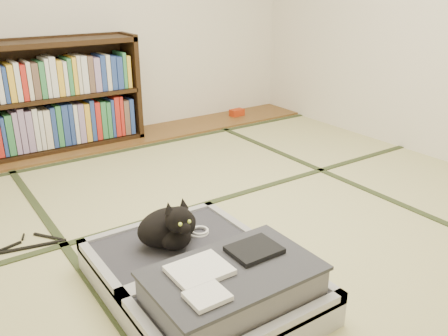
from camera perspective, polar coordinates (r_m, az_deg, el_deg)
floor at (r=2.89m, az=3.11°, el=-6.94°), size 4.50×4.50×0.00m
wood_strip at (r=4.51m, az=-12.45°, el=3.40°), size 4.00×0.50×0.02m
red_item at (r=5.16m, az=1.56°, el=6.69°), size 0.15×0.10×0.07m
tatami_borders at (r=3.25m, az=-2.16°, el=-3.44°), size 4.00×4.50×0.01m
bookcase at (r=4.30m, az=-19.96°, el=7.84°), size 1.49×0.34×0.96m
suitcase at (r=2.21m, az=-2.25°, el=-13.36°), size 0.80×1.06×0.31m
cat at (r=2.34m, az=-6.50°, el=-7.10°), size 0.35×0.36×0.29m
cable_coil at (r=2.49m, az=-3.04°, el=-7.65°), size 0.11×0.11×0.03m
hanger at (r=2.89m, az=-22.54°, el=-8.53°), size 0.41×0.22×0.01m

